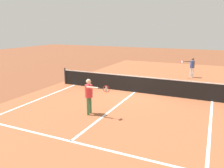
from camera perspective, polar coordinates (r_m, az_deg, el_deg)
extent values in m
plane|color=brown|center=(13.08, 5.76, -2.07)|extent=(60.00, 60.00, 0.00)
cube|color=#9E5433|center=(13.08, 5.76, -2.06)|extent=(10.62, 24.40, 0.00)
cube|color=white|center=(6.97, 22.93, -18.26)|extent=(0.10, 11.89, 0.01)
cube|color=white|center=(7.71, -10.39, -14.06)|extent=(8.22, 0.10, 0.01)
cube|color=white|center=(10.25, -0.10, -6.56)|extent=(0.10, 6.40, 0.01)
cylinder|color=#33383D|center=(15.16, -11.78, 2.02)|extent=(0.09, 0.09, 1.07)
cube|color=black|center=(12.96, 5.81, -0.13)|extent=(9.69, 0.02, 0.91)
cube|color=white|center=(12.85, 5.86, 1.94)|extent=(9.69, 0.03, 0.05)
cylinder|color=#3F7247|center=(9.80, -5.50, -5.26)|extent=(0.11, 0.11, 0.76)
cylinder|color=#3F7247|center=(9.61, -6.10, -5.66)|extent=(0.11, 0.11, 0.76)
cylinder|color=red|center=(9.51, -5.89, -1.78)|extent=(0.32, 0.32, 0.53)
sphere|color=beige|center=(9.41, -5.95, 0.63)|extent=(0.21, 0.21, 0.21)
cylinder|color=beige|center=(9.65, -5.43, -1.48)|extent=(0.08, 0.08, 0.52)
cylinder|color=beige|center=(9.19, -4.97, -0.91)|extent=(0.52, 0.11, 0.08)
cylinder|color=black|center=(9.04, -2.88, -1.13)|extent=(0.22, 0.04, 0.03)
torus|color=red|center=(8.95, -1.48, -1.28)|extent=(0.28, 0.04, 0.28)
cylinder|color=silver|center=(8.95, -1.48, -1.28)|extent=(0.02, 0.25, 0.25)
cylinder|color=white|center=(17.77, 19.74, 2.67)|extent=(0.11, 0.11, 0.74)
cylinder|color=white|center=(17.93, 19.28, 2.80)|extent=(0.11, 0.11, 0.74)
cylinder|color=#2D4C99|center=(17.74, 19.67, 4.72)|extent=(0.32, 0.32, 0.52)
sphere|color=brown|center=(17.69, 19.78, 5.99)|extent=(0.20, 0.20, 0.20)
cylinder|color=brown|center=(17.62, 20.04, 4.65)|extent=(0.08, 0.08, 0.50)
cylinder|color=brown|center=(17.68, 18.76, 5.44)|extent=(0.40, 0.42, 0.08)
cylinder|color=black|center=(17.44, 17.86, 5.40)|extent=(0.17, 0.18, 0.03)
torus|color=red|center=(17.29, 17.24, 5.38)|extent=(0.21, 0.22, 0.28)
cylinder|color=silver|center=(17.29, 17.24, 5.38)|extent=(0.19, 0.17, 0.25)
sphere|color=#CCE033|center=(12.73, -1.75, -2.29)|extent=(0.07, 0.07, 0.07)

